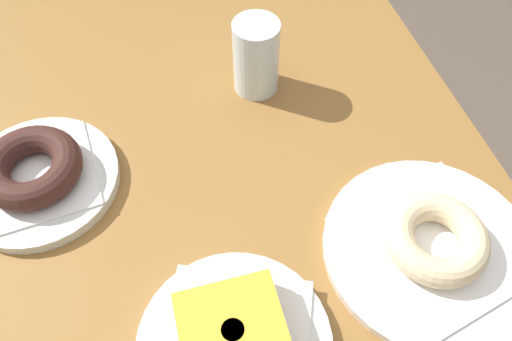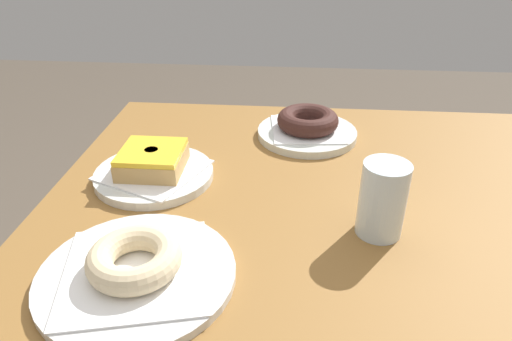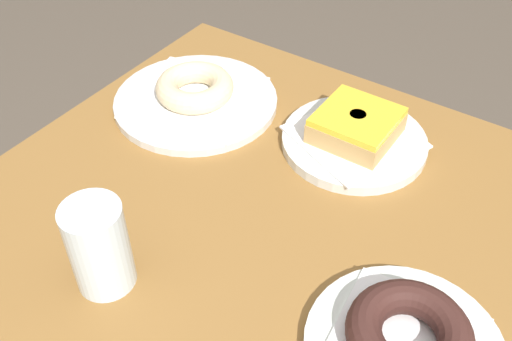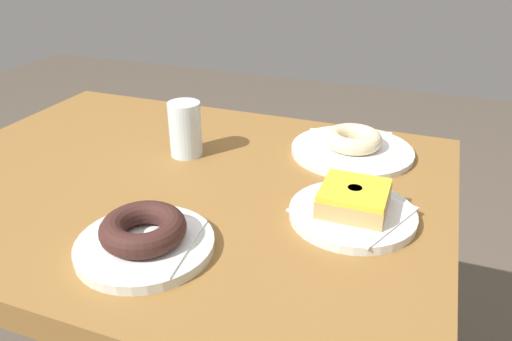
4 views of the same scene
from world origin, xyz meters
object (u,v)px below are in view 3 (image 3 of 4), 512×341
object	(u,v)px
plate_sugar_ring	(196,101)
donut_sugar_ring	(195,87)
donut_chocolate_ring	(409,334)
water_glass	(99,247)
plate_glazed_square	(354,142)
donut_glazed_square	(356,125)

from	to	relation	value
plate_sugar_ring	donut_sugar_ring	distance (m)	0.03
donut_chocolate_ring	water_glass	xyz separation A→B (m)	(0.09, -0.30, 0.02)
plate_glazed_square	donut_sugar_ring	xyz separation A→B (m)	(0.05, -0.24, 0.02)
plate_glazed_square	plate_sugar_ring	bearing A→B (deg)	-79.13
donut_sugar_ring	plate_glazed_square	bearing A→B (deg)	100.87
plate_glazed_square	plate_sugar_ring	xyz separation A→B (m)	(0.05, -0.24, -0.00)
plate_glazed_square	donut_sugar_ring	size ratio (longest dim) A/B	1.73
water_glass	plate_sugar_ring	bearing A→B (deg)	-158.60
donut_glazed_square	donut_sugar_ring	world-z (taller)	donut_glazed_square
plate_glazed_square	water_glass	bearing A→B (deg)	-18.54
water_glass	donut_sugar_ring	bearing A→B (deg)	-158.60
donut_chocolate_ring	plate_sugar_ring	xyz separation A→B (m)	(-0.21, -0.42, -0.03)
plate_glazed_square	donut_chocolate_ring	size ratio (longest dim) A/B	1.64
plate_glazed_square	water_glass	distance (m)	0.37
donut_chocolate_ring	plate_sugar_ring	size ratio (longest dim) A/B	0.50
plate_glazed_square	donut_chocolate_ring	xyz separation A→B (m)	(0.26, 0.18, 0.03)
donut_chocolate_ring	water_glass	bearing A→B (deg)	-72.56
plate_glazed_square	donut_glazed_square	bearing A→B (deg)	-3.58
plate_sugar_ring	water_glass	world-z (taller)	water_glass
donut_glazed_square	plate_glazed_square	bearing A→B (deg)	176.42
water_glass	donut_chocolate_ring	bearing A→B (deg)	107.44
donut_chocolate_ring	plate_sugar_ring	distance (m)	0.47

